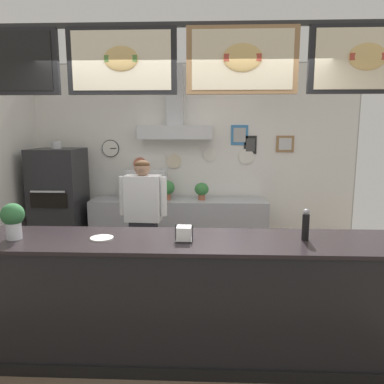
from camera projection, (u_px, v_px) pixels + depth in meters
ground_plane at (183, 329)px, 3.64m from camera, size 6.01×6.01×0.00m
back_wall_assembly at (192, 154)px, 5.65m from camera, size 5.00×2.69×2.90m
service_counter at (180, 298)px, 3.16m from camera, size 3.89×0.73×1.03m
back_prep_counter at (179, 229)px, 5.63m from camera, size 2.60×0.57×0.89m
pizza_oven at (60, 205)px, 5.49m from camera, size 0.68×0.76×1.75m
shop_worker at (143, 222)px, 4.41m from camera, size 0.57×0.25×1.57m
espresso_machine at (147, 185)px, 5.51m from camera, size 0.58×0.46×0.44m
potted_rosemary at (202, 190)px, 5.49m from camera, size 0.21×0.21×0.25m
potted_sage at (167, 189)px, 5.51m from camera, size 0.24×0.24×0.29m
potted_basil at (125, 190)px, 5.57m from camera, size 0.17×0.17×0.23m
napkin_holder at (184, 234)px, 3.02m from camera, size 0.15×0.14×0.14m
condiment_plate at (102, 238)px, 3.08m from camera, size 0.19×0.19×0.01m
pepper_grinder at (306, 225)px, 3.02m from camera, size 0.06×0.06×0.26m
basil_vase at (13, 220)px, 3.05m from camera, size 0.19×0.19×0.30m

